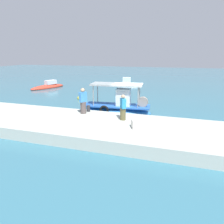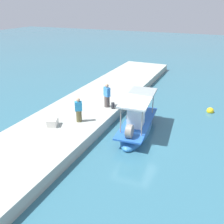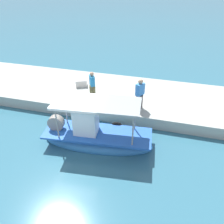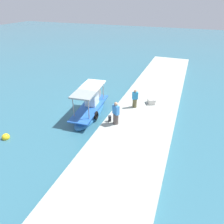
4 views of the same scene
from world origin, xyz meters
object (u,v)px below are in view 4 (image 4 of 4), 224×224
at_px(marker_buoy, 6,137).
at_px(mooring_bollard, 110,119).
at_px(fisherman_by_crate, 135,99).
at_px(cargo_crate, 151,101).
at_px(main_fishing_boat, 91,109).
at_px(fisherman_near_bollard, 116,114).

bearing_deg(marker_buoy, mooring_bollard, -59.14).
height_order(fisherman_by_crate, marker_buoy, fisherman_by_crate).
bearing_deg(cargo_crate, mooring_bollard, 150.38).
height_order(cargo_crate, marker_buoy, cargo_crate).
relative_size(main_fishing_boat, marker_buoy, 10.35).
xyz_separation_m(mooring_bollard, cargo_crate, (4.08, -2.32, -0.00)).
relative_size(fisherman_near_bollard, mooring_bollard, 3.90).
bearing_deg(mooring_bollard, fisherman_by_crate, -21.43).
relative_size(main_fishing_boat, cargo_crate, 7.65).
bearing_deg(marker_buoy, main_fishing_boat, -37.26).
height_order(fisherman_near_bollard, mooring_bollard, fisherman_near_bollard).
relative_size(fisherman_near_bollard, marker_buoy, 3.27).
relative_size(fisherman_near_bollard, cargo_crate, 2.42).
bearing_deg(main_fishing_boat, fisherman_near_bollard, -119.44).
bearing_deg(fisherman_by_crate, mooring_bollard, 158.57).
height_order(mooring_bollard, marker_buoy, mooring_bollard).
xyz_separation_m(fisherman_by_crate, marker_buoy, (-6.75, 7.63, -1.31)).
bearing_deg(marker_buoy, cargo_crate, -47.92).
xyz_separation_m(fisherman_by_crate, mooring_bollard, (-2.86, 1.12, -0.51)).
relative_size(fisherman_by_crate, mooring_bollard, 3.55).
distance_m(fisherman_by_crate, marker_buoy, 10.27).
bearing_deg(fisherman_by_crate, fisherman_near_bollard, 169.00).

